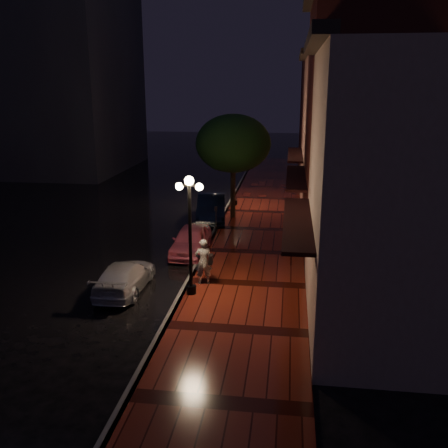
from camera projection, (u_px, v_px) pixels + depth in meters
The scene contains 15 objects.
ground at pixel (205, 253), 22.98m from camera, with size 120.00×120.00×0.00m, color black.
sidewalk at pixel (254, 253), 22.67m from camera, with size 4.50×60.00×0.15m, color #44140C.
curb at pixel (205, 251), 22.96m from camera, with size 0.25×60.00×0.15m, color #595451.
storefront_near at pixel (396, 194), 15.21m from camera, with size 5.00×8.00×8.50m, color gray.
storefront_mid at pixel (364, 130), 22.51m from camera, with size 5.00×8.00×11.00m, color #511914.
storefront_far at pixel (345, 135), 30.42m from camera, with size 5.00×8.00×9.00m, color #8C5951.
storefront_extra at pixel (333, 117), 39.83m from camera, with size 5.00×12.00×10.00m, color #511914.
streetlamp_near at pixel (190, 229), 17.46m from camera, with size 0.96×0.36×4.31m.
streetlamp_far at pixel (235, 166), 30.82m from camera, with size 0.96×0.36×4.31m.
street_tree at pixel (233, 145), 27.47m from camera, with size 4.16×4.16×5.80m.
pink_car at pixel (191, 240), 22.67m from camera, with size 1.51×3.75×1.28m, color #CB536C.
navy_car at pixel (211, 208), 28.31m from camera, with size 1.55×4.45×1.47m, color black.
silver_car at pixel (125, 277), 18.59m from camera, with size 1.57×3.87×1.12m, color #ACACB4.
woman_with_umbrella at pixel (203, 243), 18.61m from camera, with size 1.02×1.04×2.46m.
parking_meter at pixel (216, 218), 25.04m from camera, with size 0.15×0.12×1.45m.
Camera 1 is at (3.74, -21.46, 7.46)m, focal length 40.00 mm.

